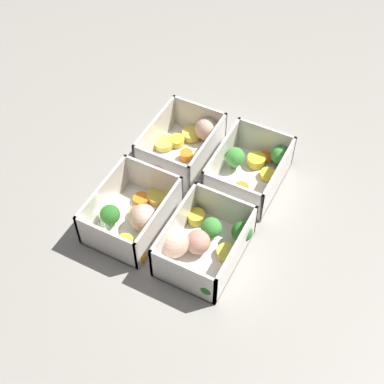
{
  "coord_description": "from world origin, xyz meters",
  "views": [
    {
      "loc": [
        -0.52,
        -0.27,
        0.74
      ],
      "look_at": [
        0.0,
        0.0,
        0.02
      ],
      "focal_mm": 50.0,
      "sensor_mm": 36.0,
      "label": 1
    }
  ],
  "objects_px": {
    "container_near_left": "(201,243)",
    "container_near_right": "(251,168)",
    "container_far_left": "(134,215)",
    "container_far_right": "(182,146)"
  },
  "relations": [
    {
      "from": "container_near_left",
      "to": "container_near_right",
      "type": "height_order",
      "value": "same"
    },
    {
      "from": "container_far_left",
      "to": "container_far_right",
      "type": "height_order",
      "value": "same"
    },
    {
      "from": "container_near_right",
      "to": "container_far_left",
      "type": "height_order",
      "value": "same"
    },
    {
      "from": "container_near_left",
      "to": "container_far_left",
      "type": "height_order",
      "value": "same"
    },
    {
      "from": "container_near_right",
      "to": "container_far_right",
      "type": "distance_m",
      "value": 0.14
    },
    {
      "from": "container_far_right",
      "to": "container_near_right",
      "type": "bearing_deg",
      "value": -86.07
    },
    {
      "from": "container_near_left",
      "to": "container_far_left",
      "type": "distance_m",
      "value": 0.13
    },
    {
      "from": "container_near_right",
      "to": "container_far_left",
      "type": "xyz_separation_m",
      "value": [
        -0.19,
        0.13,
        -0.0
      ]
    },
    {
      "from": "container_far_right",
      "to": "container_near_left",
      "type": "bearing_deg",
      "value": -144.14
    },
    {
      "from": "container_near_left",
      "to": "container_near_right",
      "type": "distance_m",
      "value": 0.19
    }
  ]
}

